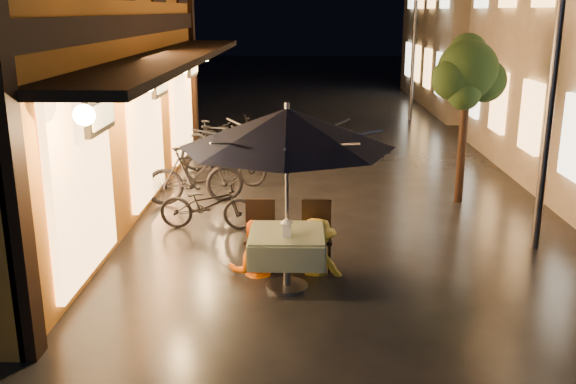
{
  "coord_description": "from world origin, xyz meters",
  "views": [
    {
      "loc": [
        -0.62,
        -7.4,
        3.56
      ],
      "look_at": [
        -0.8,
        1.04,
        1.15
      ],
      "focal_mm": 40.0,
      "sensor_mm": 36.0,
      "label": 1
    }
  ],
  "objects_px": {
    "streetlamp_near": "(556,56)",
    "cafe_table": "(287,246)",
    "person_yellow": "(317,220)",
    "table_lantern": "(287,226)",
    "bicycle_0": "(208,204)",
    "person_orange": "(254,221)",
    "patio_umbrella": "(287,128)"
  },
  "relations": [
    {
      "from": "cafe_table",
      "to": "patio_umbrella",
      "type": "height_order",
      "value": "patio_umbrella"
    },
    {
      "from": "cafe_table",
      "to": "person_orange",
      "type": "xyz_separation_m",
      "value": [
        -0.47,
        0.53,
        0.16
      ]
    },
    {
      "from": "cafe_table",
      "to": "person_yellow",
      "type": "xyz_separation_m",
      "value": [
        0.4,
        0.54,
        0.17
      ]
    },
    {
      "from": "streetlamp_near",
      "to": "cafe_table",
      "type": "relative_size",
      "value": 4.27
    },
    {
      "from": "streetlamp_near",
      "to": "cafe_table",
      "type": "distance_m",
      "value": 4.73
    },
    {
      "from": "person_orange",
      "to": "bicycle_0",
      "type": "relative_size",
      "value": 0.93
    },
    {
      "from": "streetlamp_near",
      "to": "table_lantern",
      "type": "xyz_separation_m",
      "value": [
        -3.8,
        -1.72,
        -2.0
      ]
    },
    {
      "from": "patio_umbrella",
      "to": "person_orange",
      "type": "xyz_separation_m",
      "value": [
        -0.47,
        0.53,
        -1.4
      ]
    },
    {
      "from": "streetlamp_near",
      "to": "patio_umbrella",
      "type": "relative_size",
      "value": 1.56
    },
    {
      "from": "streetlamp_near",
      "to": "bicycle_0",
      "type": "relative_size",
      "value": 2.61
    },
    {
      "from": "bicycle_0",
      "to": "streetlamp_near",
      "type": "bearing_deg",
      "value": -95.77
    },
    {
      "from": "cafe_table",
      "to": "person_yellow",
      "type": "distance_m",
      "value": 0.7
    },
    {
      "from": "table_lantern",
      "to": "person_yellow",
      "type": "height_order",
      "value": "person_yellow"
    },
    {
      "from": "patio_umbrella",
      "to": "bicycle_0",
      "type": "xyz_separation_m",
      "value": [
        -1.38,
        2.36,
        -1.72
      ]
    },
    {
      "from": "table_lantern",
      "to": "person_yellow",
      "type": "relative_size",
      "value": 0.16
    },
    {
      "from": "streetlamp_near",
      "to": "person_yellow",
      "type": "distance_m",
      "value": 4.16
    },
    {
      "from": "table_lantern",
      "to": "person_yellow",
      "type": "distance_m",
      "value": 0.82
    },
    {
      "from": "person_orange",
      "to": "streetlamp_near",
      "type": "bearing_deg",
      "value": -174.02
    },
    {
      "from": "streetlamp_near",
      "to": "table_lantern",
      "type": "relative_size",
      "value": 16.92
    },
    {
      "from": "table_lantern",
      "to": "bicycle_0",
      "type": "bearing_deg",
      "value": 118.75
    },
    {
      "from": "cafe_table",
      "to": "bicycle_0",
      "type": "height_order",
      "value": "bicycle_0"
    },
    {
      "from": "streetlamp_near",
      "to": "table_lantern",
      "type": "height_order",
      "value": "streetlamp_near"
    },
    {
      "from": "streetlamp_near",
      "to": "cafe_table",
      "type": "height_order",
      "value": "streetlamp_near"
    },
    {
      "from": "cafe_table",
      "to": "bicycle_0",
      "type": "relative_size",
      "value": 0.61
    },
    {
      "from": "person_orange",
      "to": "bicycle_0",
      "type": "distance_m",
      "value": 2.07
    },
    {
      "from": "person_orange",
      "to": "bicycle_0",
      "type": "bearing_deg",
      "value": -71.2
    },
    {
      "from": "patio_umbrella",
      "to": "bicycle_0",
      "type": "distance_m",
      "value": 3.23
    },
    {
      "from": "patio_umbrella",
      "to": "person_yellow",
      "type": "bearing_deg",
      "value": 53.79
    },
    {
      "from": "streetlamp_near",
      "to": "person_yellow",
      "type": "relative_size",
      "value": 2.78
    },
    {
      "from": "streetlamp_near",
      "to": "person_yellow",
      "type": "xyz_separation_m",
      "value": [
        -3.41,
        -1.01,
        -2.16
      ]
    },
    {
      "from": "streetlamp_near",
      "to": "person_orange",
      "type": "height_order",
      "value": "streetlamp_near"
    },
    {
      "from": "cafe_table",
      "to": "table_lantern",
      "type": "distance_m",
      "value": 0.37
    }
  ]
}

